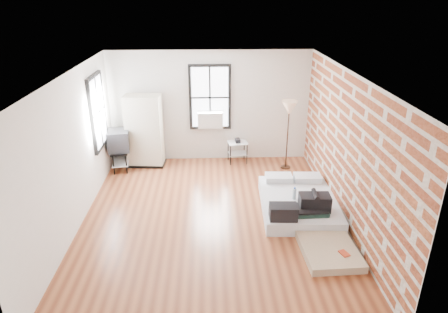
{
  "coord_description": "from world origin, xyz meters",
  "views": [
    {
      "loc": [
        -0.03,
        -6.71,
        4.15
      ],
      "look_at": [
        0.24,
        0.3,
        1.18
      ],
      "focal_mm": 32.0,
      "sensor_mm": 36.0,
      "label": 1
    }
  ],
  "objects_px": {
    "tv_stand": "(119,142)",
    "mattress_bare": "(320,233)",
    "mattress_main": "(298,202)",
    "floor_lamp": "(289,111)",
    "wardrobe": "(145,131)",
    "side_table": "(238,146)"
  },
  "relations": [
    {
      "from": "tv_stand",
      "to": "mattress_bare",
      "type": "bearing_deg",
      "value": -44.42
    },
    {
      "from": "mattress_main",
      "to": "mattress_bare",
      "type": "distance_m",
      "value": 1.05
    },
    {
      "from": "mattress_bare",
      "to": "floor_lamp",
      "type": "height_order",
      "value": "floor_lamp"
    },
    {
      "from": "wardrobe",
      "to": "side_table",
      "type": "height_order",
      "value": "wardrobe"
    },
    {
      "from": "mattress_main",
      "to": "side_table",
      "type": "xyz_separation_m",
      "value": [
        -1.06,
        2.46,
        0.25
      ]
    },
    {
      "from": "mattress_main",
      "to": "mattress_bare",
      "type": "bearing_deg",
      "value": -77.37
    },
    {
      "from": "wardrobe",
      "to": "floor_lamp",
      "type": "bearing_deg",
      "value": -0.87
    },
    {
      "from": "mattress_main",
      "to": "side_table",
      "type": "bearing_deg",
      "value": 116.05
    },
    {
      "from": "tv_stand",
      "to": "wardrobe",
      "type": "bearing_deg",
      "value": 15.98
    },
    {
      "from": "mattress_bare",
      "to": "floor_lamp",
      "type": "distance_m",
      "value": 3.37
    },
    {
      "from": "side_table",
      "to": "floor_lamp",
      "type": "bearing_deg",
      "value": -18.95
    },
    {
      "from": "mattress_main",
      "to": "side_table",
      "type": "height_order",
      "value": "side_table"
    },
    {
      "from": "mattress_bare",
      "to": "side_table",
      "type": "relative_size",
      "value": 2.73
    },
    {
      "from": "side_table",
      "to": "floor_lamp",
      "type": "xyz_separation_m",
      "value": [
        1.18,
        -0.41,
        1.04
      ]
    },
    {
      "from": "wardrobe",
      "to": "tv_stand",
      "type": "xyz_separation_m",
      "value": [
        -0.59,
        -0.25,
        -0.17
      ]
    },
    {
      "from": "mattress_main",
      "to": "floor_lamp",
      "type": "height_order",
      "value": "floor_lamp"
    },
    {
      "from": "mattress_main",
      "to": "floor_lamp",
      "type": "bearing_deg",
      "value": 89.34
    },
    {
      "from": "mattress_bare",
      "to": "floor_lamp",
      "type": "bearing_deg",
      "value": 88.78
    },
    {
      "from": "mattress_main",
      "to": "mattress_bare",
      "type": "relative_size",
      "value": 1.18
    },
    {
      "from": "side_table",
      "to": "floor_lamp",
      "type": "height_order",
      "value": "floor_lamp"
    },
    {
      "from": "wardrobe",
      "to": "floor_lamp",
      "type": "height_order",
      "value": "wardrobe"
    },
    {
      "from": "mattress_bare",
      "to": "wardrobe",
      "type": "height_order",
      "value": "wardrobe"
    }
  ]
}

